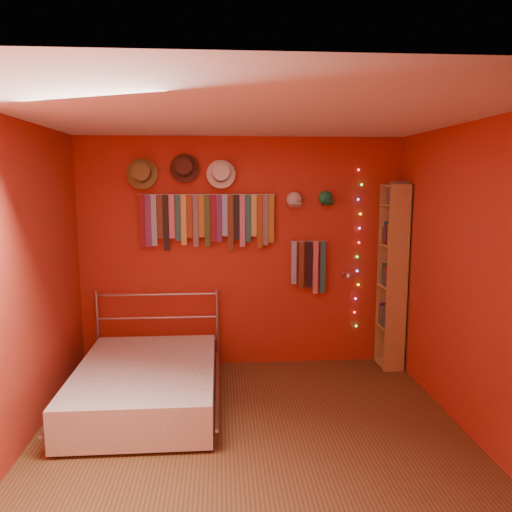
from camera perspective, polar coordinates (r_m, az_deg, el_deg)
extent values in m
plane|color=#51331B|center=(4.17, -0.39, -20.57)|extent=(3.50, 3.50, 0.00)
cube|color=maroon|center=(5.45, -1.60, 0.32)|extent=(3.50, 0.02, 2.50)
cube|color=maroon|center=(4.22, 24.09, -2.88)|extent=(0.02, 3.50, 2.50)
cube|color=maroon|center=(4.02, -26.23, -3.56)|extent=(0.02, 3.50, 2.50)
cube|color=white|center=(3.67, -0.43, 15.88)|extent=(3.50, 3.50, 0.02)
cylinder|color=#B0B0B5|center=(5.34, -5.63, 6.99)|extent=(1.45, 0.01, 0.01)
cube|color=maroon|center=(5.41, -12.88, 3.94)|extent=(0.06, 0.01, 0.55)
cube|color=#531A69|center=(5.39, -12.23, 3.93)|extent=(0.06, 0.01, 0.55)
cube|color=#7CAADD|center=(5.38, -11.59, 4.00)|extent=(0.06, 0.01, 0.54)
cube|color=#4A2918|center=(5.38, -10.92, 4.42)|extent=(0.06, 0.01, 0.46)
cube|color=black|center=(5.37, -10.25, 3.74)|extent=(0.06, 0.01, 0.59)
cube|color=#B85C92|center=(5.35, -9.61, 4.45)|extent=(0.06, 0.01, 0.46)
cube|color=#18544D|center=(5.36, -8.93, 4.33)|extent=(0.06, 0.01, 0.49)
cube|color=#BDB24B|center=(5.35, -8.26, 4.08)|extent=(0.06, 0.01, 0.54)
cube|color=maroon|center=(5.34, -7.61, 4.52)|extent=(0.06, 0.01, 0.45)
cube|color=#131556|center=(5.35, -6.92, 4.01)|extent=(0.06, 0.01, 0.55)
cube|color=#99651B|center=(5.34, -6.27, 4.56)|extent=(0.06, 0.01, 0.45)
cube|color=#21491D|center=(5.33, -5.59, 4.02)|extent=(0.06, 0.01, 0.55)
cube|color=maroon|center=(5.34, -4.92, 4.30)|extent=(0.06, 0.01, 0.50)
cube|color=#3F175C|center=(5.34, -4.25, 4.30)|extent=(0.06, 0.01, 0.50)
cube|color=#77A7D5|center=(5.33, -3.58, 4.63)|extent=(0.06, 0.01, 0.44)
cube|color=#53291B|center=(5.35, -2.91, 3.83)|extent=(0.06, 0.01, 0.59)
cube|color=black|center=(5.34, -2.24, 4.42)|extent=(0.06, 0.01, 0.48)
cube|color=#B15889|center=(5.34, -1.57, 4.03)|extent=(0.06, 0.01, 0.56)
cube|color=#1B6056|center=(5.35, -0.91, 4.31)|extent=(0.06, 0.01, 0.51)
cube|color=tan|center=(5.35, -0.23, 4.64)|extent=(0.06, 0.01, 0.45)
cube|color=brown|center=(5.35, 0.44, 3.95)|extent=(0.06, 0.01, 0.58)
cube|color=navy|center=(5.37, 1.09, 4.13)|extent=(0.06, 0.01, 0.54)
cube|color=olive|center=(5.36, 1.76, 4.27)|extent=(0.06, 0.01, 0.52)
cylinder|color=#B0B0B5|center=(5.46, 6.04, 1.68)|extent=(0.40, 0.01, 0.01)
cube|color=#7695D2|center=(5.46, 4.36, -0.79)|extent=(0.06, 0.01, 0.47)
cube|color=#4D2719|center=(5.47, 5.20, -1.00)|extent=(0.06, 0.01, 0.51)
cube|color=black|center=(5.48, 6.03, -0.99)|extent=(0.06, 0.01, 0.51)
cube|color=#AC5674|center=(5.51, 6.83, -1.33)|extent=(0.06, 0.01, 0.58)
cube|color=#174E52|center=(5.52, 7.65, -1.28)|extent=(0.06, 0.01, 0.57)
cylinder|color=olive|center=(5.39, -12.88, 9.13)|extent=(0.32, 0.08, 0.32)
cylinder|color=olive|center=(5.33, -12.98, 9.28)|extent=(0.19, 0.16, 0.21)
cylinder|color=#332314|center=(5.36, -12.93, 9.20)|extent=(0.20, 0.07, 0.20)
cylinder|color=#442318|center=(5.34, -8.18, 9.87)|extent=(0.31, 0.08, 0.30)
cylinder|color=#442318|center=(5.29, -8.22, 10.02)|extent=(0.18, 0.15, 0.20)
cylinder|color=black|center=(5.31, -8.20, 9.95)|extent=(0.19, 0.06, 0.19)
cylinder|color=white|center=(5.33, -4.02, 9.31)|extent=(0.30, 0.08, 0.30)
cylinder|color=white|center=(5.27, -4.02, 9.46)|extent=(0.18, 0.15, 0.20)
cylinder|color=black|center=(5.30, -4.02, 9.38)|extent=(0.18, 0.06, 0.19)
ellipsoid|color=silver|center=(5.40, 4.38, 6.43)|extent=(0.17, 0.13, 0.17)
cube|color=silver|center=(5.30, 4.54, 5.81)|extent=(0.13, 0.09, 0.05)
ellipsoid|color=#1B7D4D|center=(5.46, 7.95, 6.60)|extent=(0.17, 0.13, 0.17)
cube|color=#1B7D4D|center=(5.36, 8.17, 6.01)|extent=(0.12, 0.09, 0.05)
sphere|color=#FF3333|center=(5.55, 11.64, 9.62)|extent=(0.02, 0.02, 0.02)
sphere|color=#33FF4C|center=(5.56, 11.96, 7.98)|extent=(0.02, 0.02, 0.02)
sphere|color=#4C66FF|center=(5.56, 11.60, 6.36)|extent=(0.02, 0.02, 0.02)
sphere|color=yellow|center=(5.57, 11.84, 4.73)|extent=(0.02, 0.02, 0.02)
sphere|color=#FF4CCC|center=(5.58, 11.74, 3.12)|extent=(0.02, 0.02, 0.02)
sphere|color=#FF3333|center=(5.60, 11.68, 1.51)|extent=(0.02, 0.02, 0.02)
sphere|color=#33FF4C|center=(5.62, 11.47, -0.09)|extent=(0.02, 0.02, 0.02)
sphere|color=#4C66FF|center=(5.64, 11.49, -1.68)|extent=(0.02, 0.02, 0.02)
sphere|color=yellow|center=(5.68, 11.62, -3.24)|extent=(0.02, 0.02, 0.02)
sphere|color=#FF4CCC|center=(5.70, 11.30, -4.80)|extent=(0.02, 0.02, 0.02)
sphere|color=#FF3333|center=(5.74, 11.20, -6.34)|extent=(0.02, 0.02, 0.02)
sphere|color=#33FF4C|center=(5.79, 11.38, -7.84)|extent=(0.02, 0.02, 0.02)
cylinder|color=#B0B0B5|center=(5.63, 9.88, -2.01)|extent=(0.04, 0.03, 0.04)
cylinder|color=#B0B0B5|center=(5.51, 10.19, -1.93)|extent=(0.01, 0.26, 0.08)
sphere|color=white|center=(5.38, 10.53, -2.29)|extent=(0.07, 0.07, 0.07)
cube|color=olive|center=(5.44, 15.93, -2.70)|extent=(0.24, 0.02, 2.00)
cube|color=olive|center=(5.73, 14.85, -2.08)|extent=(0.24, 0.02, 2.00)
cube|color=olive|center=(5.63, 16.48, -2.35)|extent=(0.02, 0.34, 2.00)
cube|color=olive|center=(5.85, 14.99, -11.85)|extent=(0.24, 0.32, 0.02)
cube|color=olive|center=(5.71, 15.15, -7.80)|extent=(0.24, 0.32, 0.02)
cube|color=olive|center=(5.61, 15.33, -3.38)|extent=(0.24, 0.32, 0.02)
cube|color=olive|center=(5.53, 15.52, 1.18)|extent=(0.24, 0.32, 0.02)
cube|color=olive|center=(5.50, 15.70, 5.63)|extent=(0.24, 0.32, 0.02)
cube|color=olive|center=(5.49, 15.78, 7.71)|extent=(0.24, 0.32, 0.02)
cylinder|color=#B0B0B5|center=(5.68, -17.64, -8.16)|extent=(0.03, 0.03, 0.87)
cylinder|color=#B0B0B5|center=(5.52, -4.44, -8.25)|extent=(0.03, 0.03, 0.87)
cylinder|color=#B0B0B5|center=(5.60, -11.10, -9.38)|extent=(1.28, 0.02, 0.02)
cylinder|color=#B0B0B5|center=(5.53, -11.17, -6.94)|extent=(1.28, 0.02, 0.02)
cylinder|color=#B0B0B5|center=(5.47, -11.25, -4.34)|extent=(1.28, 0.02, 0.02)
cube|color=#B6B2A3|center=(4.78, -12.42, -14.10)|extent=(1.23, 1.75, 0.35)
cylinder|color=#B0B0B5|center=(4.92, -20.05, -14.01)|extent=(0.03, 1.74, 0.03)
cylinder|color=#B0B0B5|center=(4.74, -4.46, -14.39)|extent=(0.03, 1.74, 0.03)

